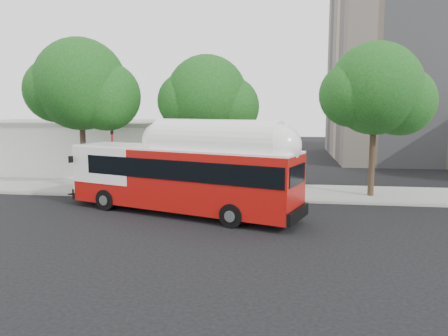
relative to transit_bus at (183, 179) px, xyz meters
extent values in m
plane|color=black|center=(1.24, -0.39, -1.81)|extent=(120.00, 120.00, 0.00)
cube|color=gray|center=(1.24, 6.11, -1.74)|extent=(60.00, 5.00, 0.15)
cube|color=gray|center=(1.24, 3.51, -1.74)|extent=(60.00, 0.30, 0.15)
cube|color=maroon|center=(-1.76, 3.51, -1.73)|extent=(10.00, 0.32, 0.16)
cylinder|color=#2D2116|center=(-7.76, 5.11, 1.23)|extent=(0.36, 0.36, 6.08)
sphere|color=#133D11|center=(-7.76, 5.11, 5.03)|extent=(5.80, 5.80, 5.80)
sphere|color=#133D11|center=(-6.17, 5.31, 4.27)|extent=(4.35, 4.35, 4.35)
cylinder|color=#2D2116|center=(0.24, 5.61, 0.91)|extent=(0.36, 0.36, 5.44)
sphere|color=#133D11|center=(0.24, 5.61, 4.31)|extent=(5.00, 5.00, 5.00)
sphere|color=#133D11|center=(1.61, 5.81, 3.63)|extent=(3.75, 3.75, 3.75)
cylinder|color=#2D2116|center=(10.24, 5.41, 1.07)|extent=(0.36, 0.36, 5.76)
sphere|color=#133D11|center=(10.24, 5.41, 4.67)|extent=(5.40, 5.40, 5.40)
sphere|color=#133D11|center=(11.72, 5.61, 3.95)|extent=(4.05, 4.05, 4.05)
cube|color=silver|center=(-12.76, 13.61, 0.19)|extent=(16.00, 10.00, 4.00)
cube|color=gray|center=(-12.76, 13.61, 2.29)|extent=(16.20, 10.20, 0.30)
cube|color=#9E0E0B|center=(-0.09, 0.03, 0.01)|extent=(12.36, 6.47, 2.94)
cube|color=black|center=(0.39, -0.14, 0.62)|extent=(11.23, 6.13, 0.96)
cube|color=white|center=(-0.09, 0.03, 1.52)|extent=(12.33, 6.40, 0.10)
cube|color=white|center=(1.83, -0.63, 1.79)|extent=(6.80, 4.04, 0.56)
cube|color=black|center=(-6.36, 2.20, -1.31)|extent=(1.36, 1.99, 0.06)
imported|color=#203995|center=(-6.36, 2.20, -0.82)|extent=(1.14, 1.84, 0.91)
cylinder|color=#B2131B|center=(-5.37, 4.09, 0.08)|extent=(0.11, 0.11, 3.79)
cube|color=black|center=(-5.37, 4.09, 2.07)|extent=(0.05, 0.38, 0.24)
camera|label=1|loc=(5.12, -21.30, 3.62)|focal=35.00mm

